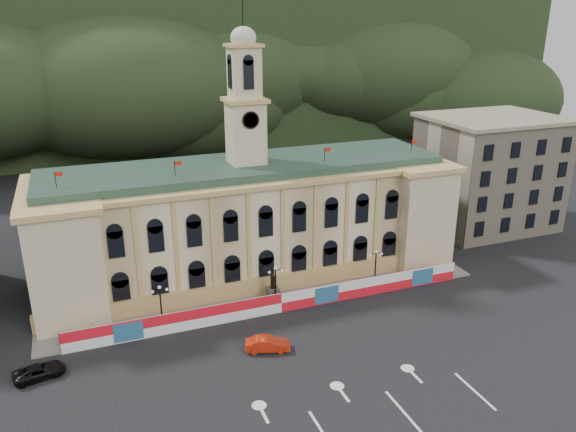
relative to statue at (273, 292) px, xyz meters
name	(u,v)px	position (x,y,z in m)	size (l,w,h in m)	color
ground	(335,383)	(0.00, -18.00, -1.19)	(260.00, 260.00, 0.00)	black
lane_markings	(359,415)	(0.00, -23.00, -1.18)	(26.00, 10.00, 0.02)	white
hill_ridge	(146,70)	(0.03, 103.99, 18.30)	(230.00, 80.00, 64.00)	black
city_hall	(249,218)	(0.00, 9.63, 6.66)	(56.20, 17.60, 37.10)	beige
side_building_right	(489,172)	(43.00, 12.93, 8.14)	(21.00, 17.00, 18.60)	tan
hoarding_fence	(282,302)	(0.06, -2.93, 0.06)	(50.00, 0.44, 2.50)	red
pavement	(274,301)	(0.00, -0.25, -1.11)	(56.00, 5.50, 0.16)	slate
statue	(273,292)	(0.00, 0.00, 0.00)	(1.40, 1.40, 3.72)	#595651
lamp_left	(161,302)	(-14.00, -1.00, 1.89)	(1.96, 0.44, 5.15)	black
lamp_center	(276,282)	(0.00, -1.00, 1.89)	(1.96, 0.44, 5.15)	black
lamp_right	(376,265)	(14.00, -1.00, 1.89)	(1.96, 0.44, 5.15)	black
red_sedan	(268,344)	(-4.28, -10.27, -0.39)	(5.09, 3.03, 1.58)	red
black_suv	(39,371)	(-27.01, -6.55, -0.50)	(5.31, 3.21, 1.38)	black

